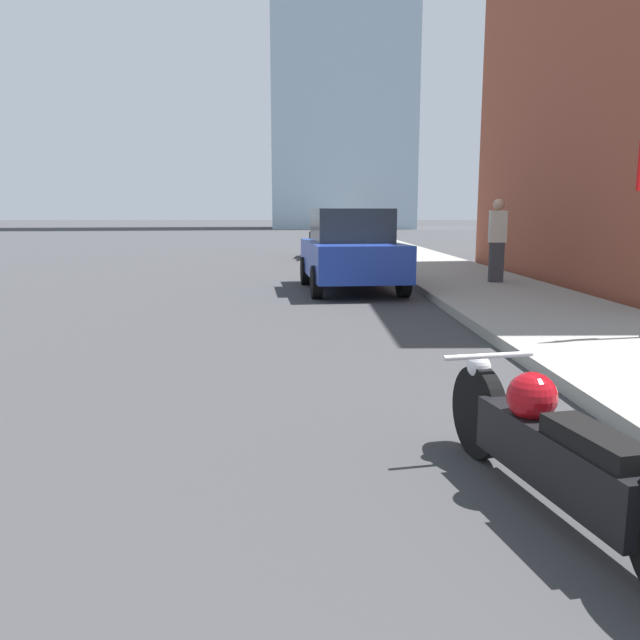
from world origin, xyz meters
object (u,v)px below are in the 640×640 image
at_px(parked_car_black, 335,236).
at_px(pedestrian, 497,239).
at_px(motorcycle, 554,450).
at_px(parked_car_blue, 351,251).

relative_size(parked_car_black, pedestrian, 2.24).
distance_m(motorcycle, parked_car_blue, 10.29).
relative_size(parked_car_blue, pedestrian, 2.30).
xyz_separation_m(motorcycle, parked_car_blue, (-0.42, 10.27, 0.49)).
height_order(motorcycle, pedestrian, pedestrian).
xyz_separation_m(motorcycle, parked_car_black, (-0.31, 21.09, 0.45)).
relative_size(motorcycle, pedestrian, 1.31).
height_order(motorcycle, parked_car_blue, parked_car_blue).
distance_m(motorcycle, pedestrian, 10.94).
bearing_deg(parked_car_blue, motorcycle, -92.91).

